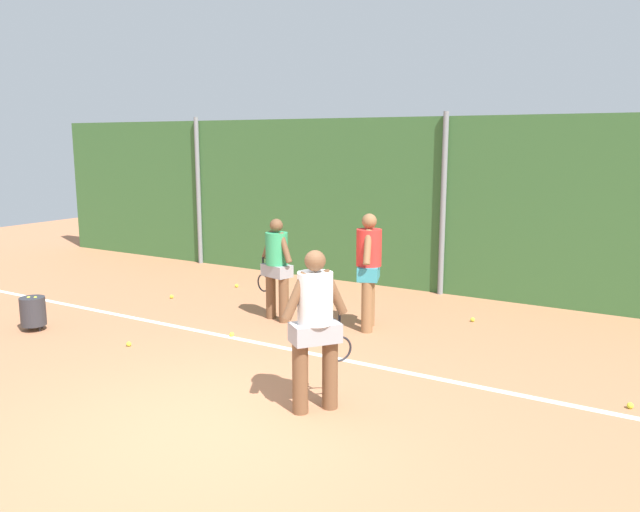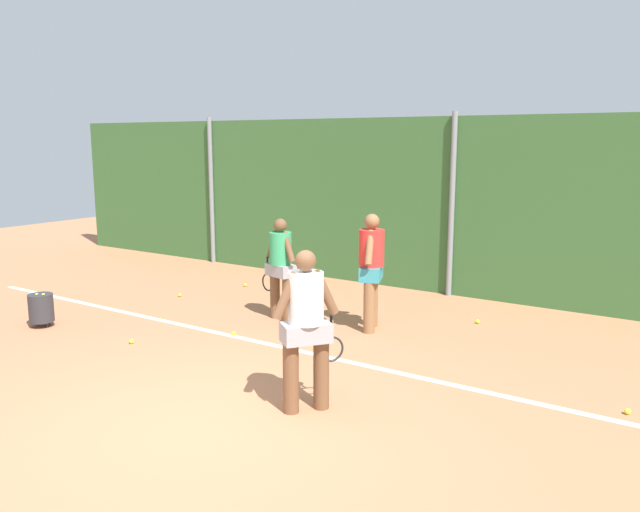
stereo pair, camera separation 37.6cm
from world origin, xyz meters
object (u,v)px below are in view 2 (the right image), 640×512
player_midcourt (280,264)px  tennis_ball_4 (245,285)px  ball_hopper (41,308)px  tennis_ball_7 (478,322)px  tennis_ball_1 (628,411)px  player_backcourt_far (371,265)px  player_foreground_near (306,322)px  tennis_ball_3 (131,341)px  tennis_ball_6 (234,333)px  tennis_ball_5 (180,295)px

player_midcourt → tennis_ball_4: (-1.93, 1.43, -0.86)m
ball_hopper → tennis_ball_7: (5.43, 3.77, -0.26)m
ball_hopper → tennis_ball_4: size_ratio=7.78×
tennis_ball_1 → tennis_ball_7: same height
tennis_ball_4 → tennis_ball_7: same height
player_midcourt → player_backcourt_far: size_ratio=0.92×
player_foreground_near → tennis_ball_7: 4.16m
tennis_ball_3 → tennis_ball_6: 1.41m
tennis_ball_5 → tennis_ball_4: bearing=70.3°
player_midcourt → player_foreground_near: bearing=146.6°
tennis_ball_3 → tennis_ball_4: 3.66m
tennis_ball_1 → ball_hopper: bearing=-169.5°
player_midcourt → tennis_ball_5: (-2.39, 0.16, -0.86)m
player_backcourt_far → tennis_ball_4: player_backcourt_far is taller
ball_hopper → tennis_ball_6: bearing=24.8°
tennis_ball_1 → tennis_ball_7: bearing=136.3°
player_foreground_near → player_backcourt_far: player_backcourt_far is taller
player_foreground_near → player_backcourt_far: size_ratio=0.98×
ball_hopper → tennis_ball_3: ball_hopper is taller
ball_hopper → tennis_ball_5: (0.39, 2.46, -0.26)m
tennis_ball_5 → tennis_ball_6: 2.61m
player_midcourt → tennis_ball_3: 2.49m
player_midcourt → tennis_ball_4: bearing=-21.3°
player_backcourt_far → tennis_ball_6: 2.22m
tennis_ball_4 → tennis_ball_7: size_ratio=1.00×
ball_hopper → tennis_ball_5: 2.50m
tennis_ball_7 → tennis_ball_6: bearing=-137.2°
player_foreground_near → tennis_ball_6: (-2.33, 1.53, -0.92)m
player_backcourt_far → tennis_ball_6: (-1.49, -1.36, -0.94)m
tennis_ball_1 → tennis_ball_7: (-2.43, 2.32, 0.00)m
player_midcourt → tennis_ball_1: player_midcourt is taller
tennis_ball_4 → tennis_ball_5: size_ratio=1.00×
tennis_ball_4 → tennis_ball_6: size_ratio=1.00×
player_backcourt_far → tennis_ball_3: size_ratio=26.17×
player_midcourt → ball_hopper: (-2.78, -2.30, -0.60)m
tennis_ball_7 → player_midcourt: bearing=-151.0°
ball_hopper → tennis_ball_6: size_ratio=7.78×
player_backcourt_far → tennis_ball_3: (-2.43, -2.42, -0.94)m
player_midcourt → tennis_ball_7: player_midcourt is taller
player_foreground_near → tennis_ball_4: (-4.20, 4.00, -0.92)m
tennis_ball_1 → tennis_ball_5: size_ratio=1.00×
tennis_ball_6 → tennis_ball_4: bearing=127.0°
player_foreground_near → tennis_ball_7: (0.39, 4.04, -0.92)m
player_midcourt → player_backcourt_far: (1.43, 0.31, 0.08)m
player_foreground_near → tennis_ball_4: player_foreground_near is taller
tennis_ball_6 → tennis_ball_7: same height
player_foreground_near → player_midcourt: bearing=78.7°
tennis_ball_5 → tennis_ball_3: bearing=-58.5°
tennis_ball_3 → tennis_ball_5: (-1.39, 2.27, 0.00)m
ball_hopper → player_midcourt: bearing=39.6°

